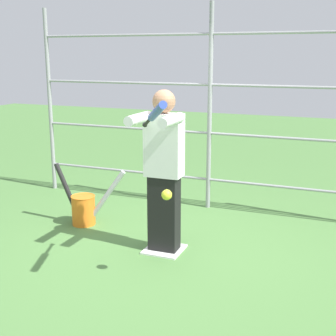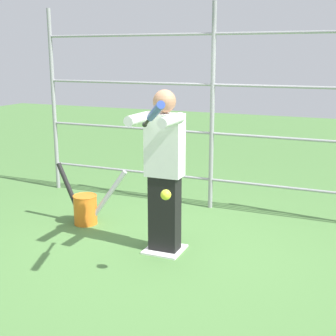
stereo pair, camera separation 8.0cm
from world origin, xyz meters
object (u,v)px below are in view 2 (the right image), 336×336
Objects in this scene: batter at (164,167)px; bat_bucket at (86,207)px; baseball_bat_swinging at (154,113)px; softball_in_flight at (166,195)px.

bat_bucket is at bearing -17.48° from batter.
batter is at bearing 162.52° from bat_bucket.
baseball_bat_swinging is at bearing 140.87° from bat_bucket.
baseball_bat_swinging is at bearing 77.33° from softball_in_flight.
batter is 2.49× the size of baseball_bat_swinging.
bat_bucket is at bearing -34.61° from softball_in_flight.
baseball_bat_swinging is 0.72× the size of bat_bucket.
bat_bucket is at bearing -39.13° from baseball_bat_swinging.
baseball_bat_swinging reaches higher than batter.
baseball_bat_swinging is 7.30× the size of softball_in_flight.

